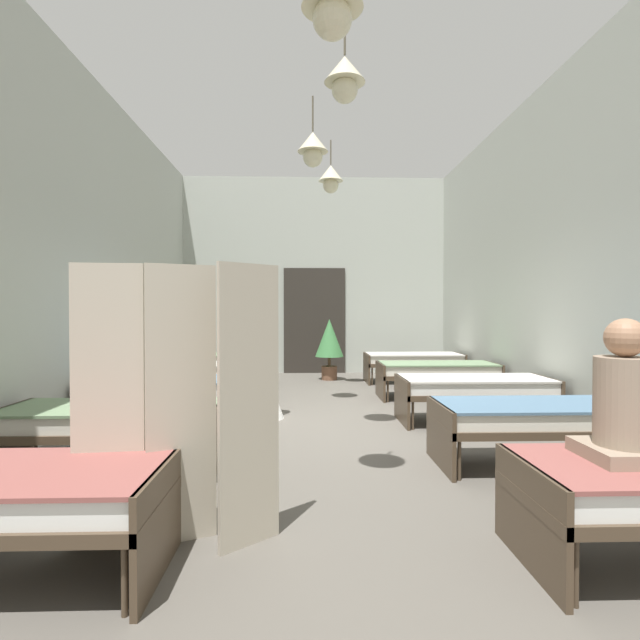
{
  "coord_description": "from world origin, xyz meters",
  "views": [
    {
      "loc": [
        -0.23,
        -6.08,
        1.41
      ],
      "look_at": [
        0.0,
        1.04,
        1.28
      ],
      "focal_mm": 27.23,
      "sensor_mm": 36.0,
      "label": 1
    }
  ],
  "objects_px": {
    "bed_right_row_3": "(437,371)",
    "privacy_screen": "(180,404)",
    "bed_right_row_4": "(413,360)",
    "potted_plant": "(329,341)",
    "bed_left_row_4": "(218,361)",
    "nurse_near_aisle": "(264,378)",
    "bed_right_row_2": "(474,388)",
    "bed_left_row_3": "(198,372)",
    "bed_left_row_1": "(113,421)",
    "bed_left_row_2": "(168,389)",
    "bed_right_row_1": "(541,418)",
    "patient_seated_secondary": "(235,339)",
    "patient_seated_primary": "(624,407)"
  },
  "relations": [
    {
      "from": "nurse_near_aisle",
      "to": "patient_seated_secondary",
      "type": "height_order",
      "value": "nurse_near_aisle"
    },
    {
      "from": "bed_right_row_2",
      "to": "patient_seated_primary",
      "type": "xyz_separation_m",
      "value": [
        -0.35,
        -3.4,
        0.43
      ]
    },
    {
      "from": "nurse_near_aisle",
      "to": "privacy_screen",
      "type": "distance_m",
      "value": 3.48
    },
    {
      "from": "bed_right_row_1",
      "to": "patient_seated_primary",
      "type": "relative_size",
      "value": 2.37
    },
    {
      "from": "patient_seated_secondary",
      "to": "privacy_screen",
      "type": "xyz_separation_m",
      "value": [
        0.6,
        -6.59,
        -0.02
      ]
    },
    {
      "from": "patient_seated_primary",
      "to": "potted_plant",
      "type": "xyz_separation_m",
      "value": [
        -1.3,
        7.29,
        -0.07
      ]
    },
    {
      "from": "bed_left_row_4",
      "to": "nurse_near_aisle",
      "type": "distance_m",
      "value": 3.36
    },
    {
      "from": "bed_left_row_1",
      "to": "patient_seated_secondary",
      "type": "height_order",
      "value": "patient_seated_secondary"
    },
    {
      "from": "bed_right_row_4",
      "to": "nurse_near_aisle",
      "type": "bearing_deg",
      "value": -130.55
    },
    {
      "from": "bed_right_row_2",
      "to": "potted_plant",
      "type": "relative_size",
      "value": 1.51
    },
    {
      "from": "bed_right_row_2",
      "to": "bed_left_row_3",
      "type": "xyz_separation_m",
      "value": [
        -3.87,
        1.73,
        0.0
      ]
    },
    {
      "from": "bed_left_row_2",
      "to": "bed_left_row_4",
      "type": "xyz_separation_m",
      "value": [
        0.0,
        3.47,
        0.0
      ]
    },
    {
      "from": "nurse_near_aisle",
      "to": "bed_right_row_4",
      "type": "bearing_deg",
      "value": 88.42
    },
    {
      "from": "patient_seated_secondary",
      "to": "bed_right_row_2",
      "type": "bearing_deg",
      "value": -44.5
    },
    {
      "from": "bed_right_row_3",
      "to": "nurse_near_aisle",
      "type": "xyz_separation_m",
      "value": [
        -2.69,
        -1.41,
        0.09
      ]
    },
    {
      "from": "bed_left_row_1",
      "to": "bed_left_row_4",
      "type": "bearing_deg",
      "value": 90.0
    },
    {
      "from": "bed_left_row_1",
      "to": "bed_right_row_2",
      "type": "distance_m",
      "value": 4.24
    },
    {
      "from": "patient_seated_primary",
      "to": "bed_left_row_2",
      "type": "bearing_deg",
      "value": 135.97
    },
    {
      "from": "bed_right_row_3",
      "to": "privacy_screen",
      "type": "xyz_separation_m",
      "value": [
        -2.92,
        -4.87,
        0.41
      ]
    },
    {
      "from": "bed_right_row_2",
      "to": "bed_left_row_4",
      "type": "height_order",
      "value": "same"
    },
    {
      "from": "bed_right_row_2",
      "to": "bed_left_row_3",
      "type": "distance_m",
      "value": 4.24
    },
    {
      "from": "bed_left_row_3",
      "to": "privacy_screen",
      "type": "distance_m",
      "value": 4.98
    },
    {
      "from": "bed_left_row_4",
      "to": "privacy_screen",
      "type": "distance_m",
      "value": 6.68
    },
    {
      "from": "bed_left_row_4",
      "to": "patient_seated_secondary",
      "type": "height_order",
      "value": "patient_seated_secondary"
    },
    {
      "from": "bed_right_row_4",
      "to": "privacy_screen",
      "type": "bearing_deg",
      "value": -113.83
    },
    {
      "from": "bed_right_row_1",
      "to": "privacy_screen",
      "type": "height_order",
      "value": "privacy_screen"
    },
    {
      "from": "bed_right_row_4",
      "to": "nurse_near_aisle",
      "type": "height_order",
      "value": "nurse_near_aisle"
    },
    {
      "from": "bed_left_row_1",
      "to": "bed_right_row_3",
      "type": "distance_m",
      "value": 5.19
    },
    {
      "from": "potted_plant",
      "to": "patient_seated_primary",
      "type": "bearing_deg",
      "value": -79.9
    },
    {
      "from": "potted_plant",
      "to": "bed_right_row_2",
      "type": "bearing_deg",
      "value": -67.02
    },
    {
      "from": "potted_plant",
      "to": "bed_right_row_3",
      "type": "bearing_deg",
      "value": -52.55
    },
    {
      "from": "bed_right_row_3",
      "to": "privacy_screen",
      "type": "distance_m",
      "value": 5.69
    },
    {
      "from": "bed_left_row_2",
      "to": "bed_right_row_3",
      "type": "xyz_separation_m",
      "value": [
        3.87,
        1.73,
        0.0
      ]
    },
    {
      "from": "bed_left_row_2",
      "to": "bed_right_row_2",
      "type": "xyz_separation_m",
      "value": [
        3.87,
        0.0,
        0.0
      ]
    },
    {
      "from": "bed_left_row_2",
      "to": "potted_plant",
      "type": "distance_m",
      "value": 4.49
    },
    {
      "from": "bed_right_row_1",
      "to": "bed_right_row_4",
      "type": "relative_size",
      "value": 1.0
    },
    {
      "from": "bed_left_row_4",
      "to": "bed_left_row_3",
      "type": "bearing_deg",
      "value": -90.0
    },
    {
      "from": "bed_right_row_1",
      "to": "privacy_screen",
      "type": "distance_m",
      "value": 3.26
    },
    {
      "from": "bed_right_row_1",
      "to": "bed_right_row_2",
      "type": "height_order",
      "value": "same"
    },
    {
      "from": "bed_right_row_3",
      "to": "potted_plant",
      "type": "xyz_separation_m",
      "value": [
        -1.65,
        2.15,
        0.36
      ]
    },
    {
      "from": "bed_left_row_2",
      "to": "nurse_near_aisle",
      "type": "relative_size",
      "value": 1.28
    },
    {
      "from": "potted_plant",
      "to": "bed_right_row_4",
      "type": "bearing_deg",
      "value": -14.21
    },
    {
      "from": "bed_right_row_3",
      "to": "bed_left_row_3",
      "type": "bearing_deg",
      "value": 180.0
    },
    {
      "from": "bed_left_row_2",
      "to": "bed_left_row_1",
      "type": "bearing_deg",
      "value": -90.0
    },
    {
      "from": "bed_right_row_3",
      "to": "potted_plant",
      "type": "relative_size",
      "value": 1.51
    },
    {
      "from": "patient_seated_primary",
      "to": "privacy_screen",
      "type": "height_order",
      "value": "privacy_screen"
    },
    {
      "from": "bed_right_row_1",
      "to": "bed_right_row_3",
      "type": "bearing_deg",
      "value": 90.0
    },
    {
      "from": "bed_left_row_1",
      "to": "privacy_screen",
      "type": "xyz_separation_m",
      "value": [
        0.95,
        -1.4,
        0.41
      ]
    },
    {
      "from": "patient_seated_primary",
      "to": "potted_plant",
      "type": "height_order",
      "value": "patient_seated_primary"
    },
    {
      "from": "nurse_near_aisle",
      "to": "bed_right_row_1",
      "type": "bearing_deg",
      "value": 1.62
    }
  ]
}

